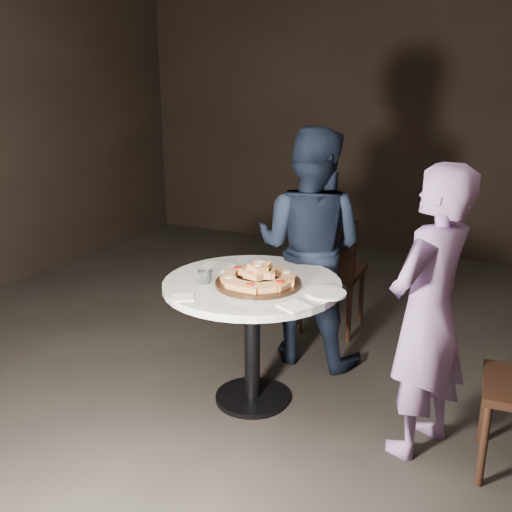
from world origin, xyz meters
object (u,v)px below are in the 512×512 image
at_px(water_glass, 205,277).
at_px(table, 252,304).
at_px(chair_far, 329,265).
at_px(diner_navy, 310,247).
at_px(focaccia_pile, 259,275).
at_px(diner_teal, 428,314).
at_px(serving_board, 258,283).

bearing_deg(water_glass, table, 33.40).
relative_size(chair_far, diner_navy, 0.60).
bearing_deg(focaccia_pile, chair_far, 88.14).
bearing_deg(table, diner_teal, -2.09).
xyz_separation_m(chair_far, diner_teal, (0.85, -1.11, 0.20)).
bearing_deg(chair_far, water_glass, 74.15).
relative_size(serving_board, diner_teal, 0.32).
xyz_separation_m(table, serving_board, (0.06, -0.04, 0.15)).
distance_m(water_glass, diner_navy, 0.86).
xyz_separation_m(table, focaccia_pile, (0.06, -0.04, 0.19)).
relative_size(table, chair_far, 1.34).
bearing_deg(chair_far, diner_teal, 125.89).
relative_size(serving_board, water_glass, 5.77).
xyz_separation_m(focaccia_pile, water_glass, (-0.27, -0.10, -0.02)).
bearing_deg(water_glass, serving_board, 20.62).
bearing_deg(diner_teal, table, -69.67).
xyz_separation_m(water_glass, diner_teal, (1.16, 0.11, -0.05)).
xyz_separation_m(table, water_glass, (-0.21, -0.14, 0.17)).
bearing_deg(focaccia_pile, water_glass, -159.74).
bearing_deg(diner_teal, serving_board, -67.25).
distance_m(table, diner_teal, 0.96).
relative_size(table, focaccia_pile, 2.93).
bearing_deg(diner_teal, water_glass, -62.35).
distance_m(focaccia_pile, water_glass, 0.29).
relative_size(focaccia_pile, chair_far, 0.46).
bearing_deg(diner_navy, water_glass, 70.66).
relative_size(water_glass, diner_teal, 0.06).
xyz_separation_m(table, diner_teal, (0.95, -0.03, 0.12)).
relative_size(water_glass, diner_navy, 0.05).
xyz_separation_m(focaccia_pile, chair_far, (0.04, 1.12, -0.26)).
height_order(focaccia_pile, diner_navy, diner_navy).
distance_m(serving_board, water_glass, 0.29).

